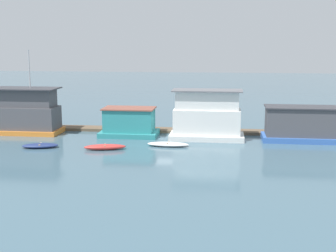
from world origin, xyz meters
TOP-DOWN VIEW (x-y plane):
  - ground_plane at (0.00, 0.00)m, footprint 200.00×200.00m
  - dock_walkway at (0.00, 3.27)m, footprint 59.60×2.07m
  - houseboat_orange at (-15.32, 0.58)m, footprint 7.14×3.61m
  - houseboat_teal at (-4.24, 0.56)m, footprint 5.94×3.80m
  - houseboat_white at (3.81, -0.14)m, footprint 7.40×3.37m
  - houseboat_blue at (13.00, 0.18)m, footprint 7.40×3.53m
  - dinghy_navy at (-11.28, -5.98)m, footprint 3.52×2.08m
  - dinghy_red at (-5.16, -5.96)m, footprint 3.93×1.90m
  - dinghy_white at (0.36, -3.89)m, footprint 3.93×1.36m

SIDE VIEW (x-z plane):
  - ground_plane at x=0.00m, z-range 0.00..0.00m
  - dock_walkway at x=0.00m, z-range 0.00..0.30m
  - dinghy_white at x=0.36m, z-range 0.00..0.40m
  - dinghy_navy at x=-11.28m, z-range 0.00..0.42m
  - dinghy_red at x=-5.16m, z-range 0.00..0.50m
  - houseboat_teal at x=-4.24m, z-range -0.10..2.84m
  - houseboat_blue at x=13.00m, z-range -0.07..3.34m
  - houseboat_orange at x=-15.32m, z-range -2.19..6.61m
  - houseboat_white at x=3.81m, z-range -0.22..4.75m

